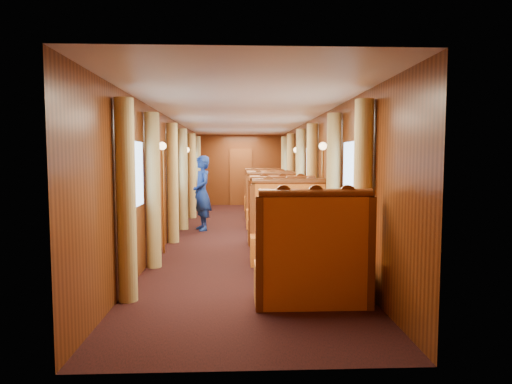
{
  "coord_description": "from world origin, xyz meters",
  "views": [
    {
      "loc": [
        -0.08,
        -9.23,
        1.67
      ],
      "look_at": [
        0.24,
        -1.43,
        1.05
      ],
      "focal_mm": 30.0,
      "sensor_mm": 36.0,
      "label": 1
    }
  ],
  "objects": [
    {
      "name": "cup_outboard",
      "position": [
        0.49,
        -3.32,
        0.86
      ],
      "size": [
        0.08,
        0.08,
        0.26
      ],
      "rotation": [
        0.0,
        0.0,
        0.11
      ],
      "color": "white",
      "rests_on": "table_near"
    },
    {
      "name": "window_left_far",
      "position": [
        -1.49,
        3.5,
        1.45
      ],
      "size": [
        0.01,
        1.2,
        0.9
      ],
      "primitive_type": null,
      "rotation": [
        1.57,
        0.0,
        1.57
      ],
      "color": "#84ADE0",
      "rests_on": "wall_left"
    },
    {
      "name": "rose_vase_far",
      "position": [
        0.72,
        3.47,
        0.93
      ],
      "size": [
        0.06,
        0.06,
        0.36
      ],
      "rotation": [
        0.0,
        0.0,
        -0.33
      ],
      "color": "silver",
      "rests_on": "table_far"
    },
    {
      "name": "banquette_mid_aft",
      "position": [
        0.75,
        1.01,
        0.42
      ],
      "size": [
        1.3,
        0.55,
        1.34
      ],
      "color": "#BE4115",
      "rests_on": "floor"
    },
    {
      "name": "banquette_near_aft",
      "position": [
        0.75,
        -2.49,
        0.42
      ],
      "size": [
        1.3,
        0.55,
        1.34
      ],
      "color": "#BE4115",
      "rests_on": "floor"
    },
    {
      "name": "window_right_far",
      "position": [
        1.49,
        3.5,
        1.45
      ],
      "size": [
        0.01,
        1.2,
        0.9
      ],
      "primitive_type": null,
      "rotation": [
        1.57,
        0.0,
        -1.57
      ],
      "color": "#84ADE0",
      "rests_on": "wall_right"
    },
    {
      "name": "curtain_left_far_b",
      "position": [
        -1.38,
        4.28,
        1.18
      ],
      "size": [
        0.22,
        0.22,
        2.35
      ],
      "primitive_type": "cylinder",
      "color": "#D2BB6B",
      "rests_on": "floor"
    },
    {
      "name": "steward",
      "position": [
        -0.93,
        0.64,
        0.86
      ],
      "size": [
        0.62,
        0.74,
        1.73
      ],
      "primitive_type": "imported",
      "rotation": [
        0.0,
        0.0,
        -1.2
      ],
      "color": "navy",
      "rests_on": "floor"
    },
    {
      "name": "curtain_left_near_b",
      "position": [
        -1.38,
        -2.72,
        1.18
      ],
      "size": [
        0.22,
        0.22,
        2.35
      ],
      "primitive_type": "cylinder",
      "color": "#D2BB6B",
      "rests_on": "floor"
    },
    {
      "name": "curtain_left_mid_a",
      "position": [
        -1.38,
        -0.78,
        1.18
      ],
      "size": [
        0.22,
        0.22,
        2.35
      ],
      "primitive_type": "cylinder",
      "color": "#D2BB6B",
      "rests_on": "floor"
    },
    {
      "name": "banquette_mid_fwd",
      "position": [
        0.75,
        -1.01,
        0.42
      ],
      "size": [
        1.3,
        0.55,
        1.34
      ],
      "color": "#BE4115",
      "rests_on": "floor"
    },
    {
      "name": "passenger",
      "position": [
        0.75,
        0.78,
        0.74
      ],
      "size": [
        0.4,
        0.44,
        0.76
      ],
      "color": "beige",
      "rests_on": "banquette_mid_aft"
    },
    {
      "name": "floor",
      "position": [
        0.0,
        0.0,
        0.0
      ],
      "size": [
        3.0,
        12.0,
        0.01
      ],
      "primitive_type": null,
      "color": "black",
      "rests_on": "ground"
    },
    {
      "name": "window_left_near",
      "position": [
        -1.49,
        -3.5,
        1.45
      ],
      "size": [
        0.01,
        1.2,
        0.9
      ],
      "primitive_type": null,
      "rotation": [
        1.57,
        0.0,
        1.57
      ],
      "color": "#84ADE0",
      "rests_on": "wall_left"
    },
    {
      "name": "sconce_left_aft",
      "position": [
        -1.4,
        1.75,
        1.38
      ],
      "size": [
        0.14,
        0.14,
        1.95
      ],
      "color": "#BF8C3F",
      "rests_on": "floor"
    },
    {
      "name": "window_right_near",
      "position": [
        1.49,
        -3.5,
        1.45
      ],
      "size": [
        0.01,
        1.2,
        0.9
      ],
      "primitive_type": null,
      "rotation": [
        1.57,
        0.0,
        -1.57
      ],
      "color": "#84ADE0",
      "rests_on": "wall_right"
    },
    {
      "name": "curtain_left_far_a",
      "position": [
        -1.38,
        2.72,
        1.18
      ],
      "size": [
        0.22,
        0.22,
        2.35
      ],
      "primitive_type": "cylinder",
      "color": "#D2BB6B",
      "rests_on": "floor"
    },
    {
      "name": "table_mid",
      "position": [
        0.75,
        0.0,
        0.38
      ],
      "size": [
        1.05,
        0.72,
        0.75
      ],
      "primitive_type": "cube",
      "color": "white",
      "rests_on": "floor"
    },
    {
      "name": "ceiling",
      "position": [
        0.0,
        0.0,
        2.5
      ],
      "size": [
        3.0,
        12.0,
        0.01
      ],
      "primitive_type": null,
      "rotation": [
        3.14,
        0.0,
        0.0
      ],
      "color": "silver",
      "rests_on": "wall_left"
    },
    {
      "name": "sconce_right_fore",
      "position": [
        1.4,
        -1.75,
        1.38
      ],
      "size": [
        0.14,
        0.14,
        1.95
      ],
      "color": "#BF8C3F",
      "rests_on": "floor"
    },
    {
      "name": "curtain_right_near_a",
      "position": [
        1.38,
        -4.28,
        1.18
      ],
      "size": [
        0.22,
        0.22,
        2.35
      ],
      "primitive_type": "cylinder",
      "color": "#D2BB6B",
      "rests_on": "floor"
    },
    {
      "name": "sconce_left_fore",
      "position": [
        -1.4,
        -1.75,
        1.38
      ],
      "size": [
        0.14,
        0.14,
        1.95
      ],
      "color": "#BF8C3F",
      "rests_on": "floor"
    },
    {
      "name": "wall_far",
      "position": [
        0.0,
        6.0,
        1.25
      ],
      "size": [
        3.0,
        0.01,
        2.5
      ],
      "primitive_type": null,
      "rotation": [
        1.57,
        0.0,
        0.0
      ],
      "color": "brown",
      "rests_on": "floor"
    },
    {
      "name": "teapot_back",
      "position": [
        0.66,
        -3.45,
        0.81
      ],
      "size": [
        0.17,
        0.14,
        0.12
      ],
      "primitive_type": null,
      "rotation": [
        0.0,
        0.0,
        0.16
      ],
      "color": "silver",
      "rests_on": "tea_tray"
    },
    {
      "name": "curtain_left_mid_b",
      "position": [
        -1.38,
        0.78,
        1.18
      ],
      "size": [
        0.22,
        0.22,
        2.35
      ],
      "primitive_type": "cylinder",
      "color": "#D2BB6B",
      "rests_on": "floor"
    },
    {
      "name": "curtain_right_mid_a",
      "position": [
        1.38,
        -0.78,
        1.18
      ],
      "size": [
        0.22,
        0.22,
        2.35
      ],
      "primitive_type": "cylinder",
      "color": "#D2BB6B",
      "rests_on": "floor"
    },
    {
      "name": "teapot_left",
      "position": [
        0.56,
        -3.62,
        0.83
      ],
      "size": [
        0.21,
        0.17,
        0.15
      ],
      "primitive_type": null,
      "rotation": [
        0.0,
        0.0,
        -0.19
      ],
      "color": "silver",
      "rests_on": "tea_tray"
    },
    {
      "name": "rose_vase_mid",
      "position": [
        0.75,
        0.03,
        0.93
      ],
      "size": [
        0.06,
        0.06,
        0.36
      ],
      "rotation": [
        0.0,
        0.0,
        0.26
      ],
      "color": "silver",
      "rests_on": "table_mid"
    },
    {
      "name": "curtain_right_near_b",
      "position": [
        1.38,
        -2.72,
        1.18
      ],
      "size": [
        0.22,
        0.22,
        2.35
      ],
      "primitive_type": "cylinder",
      "color": "#D2BB6B",
      "rests_on": "floor"
    },
    {
      "name": "banquette_near_fwd",
      "position": [
        0.75,
        -4.51,
        0.42
      ],
      "size": [
        1.3,
        0.55,
        1.34
      ],
      "color": "#BE4115",
      "rests_on": "floor"
    },
    {
      "name": "banquette_far_aft",
      "position": [
        0.75,
        4.51,
        0.42
      ],
      "size": [
        1.3,
        0.55,
        1.34
      ],
      "color": "#BE4115",
      "rests_on": "floor"
    },
    {
      "name": "curtain_left_near_a",
      "position": [
        -1.38,
        -4.28,
        1.18
      ],
      "size": [
        0.22,
        0.22,
        2.35
      ],
      "primitive_type": "cylinder",
      "color": "#D2BB6B",
      "rests_on": "floor"
    },
    {
      "name": "tea_tray",
      "position": [
        0.64,
        -3.59,
        0.76
      ],
      "size": [
        0.41,
        0.37,
        0.01
      ],
      "primitive_type": "cube",
      "rotation": [
        0.0,
        0.0,
        -0.39
      ],
      "color": "silver",
      "rests_on": "table_near"
    },
    {
      "name": "window_right_mid",
      "position": [
        1.49,
        0.0,
        1.45
      ],
      "size": [
        0.01,
        1.2,
        0.9
      ],
      "primitive_type": null,
      "rotation": [
        1.57,
        0.0,
        -1.57
      ],
      "color": "#84ADE0",
      "rests_on": "wall_right"
    },
    {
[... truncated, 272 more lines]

